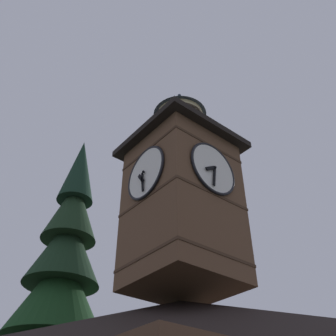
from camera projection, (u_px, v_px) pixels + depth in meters
clock_tower at (182, 190)px, 14.47m from camera, size 3.91×3.91×8.82m
pine_tree_behind at (54, 324)px, 16.32m from camera, size 5.71×5.71×16.50m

